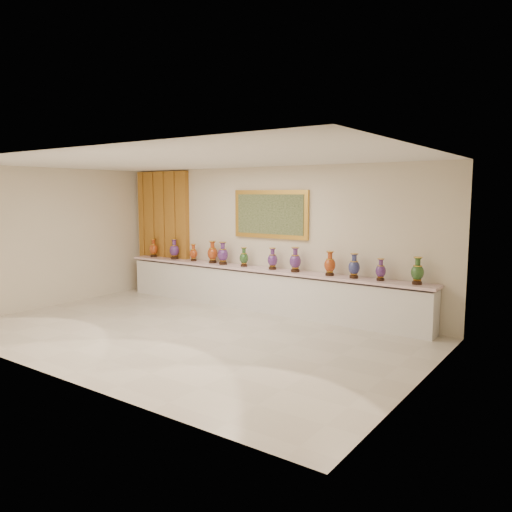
# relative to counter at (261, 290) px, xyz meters

# --- Properties ---
(ground) EXTENTS (8.00, 8.00, 0.00)m
(ground) POSITION_rel_counter_xyz_m (0.00, -2.27, -0.44)
(ground) COLOR beige
(ground) RESTS_ON ground
(room) EXTENTS (8.00, 8.00, 8.00)m
(room) POSITION_rel_counter_xyz_m (-2.53, 0.17, 1.15)
(room) COLOR beige
(room) RESTS_ON ground
(counter) EXTENTS (7.28, 0.48, 0.90)m
(counter) POSITION_rel_counter_xyz_m (0.00, 0.00, 0.00)
(counter) COLOR white
(counter) RESTS_ON ground
(vase_0) EXTENTS (0.25, 0.25, 0.45)m
(vase_0) POSITION_rel_counter_xyz_m (-3.22, 0.00, 0.67)
(vase_0) COLOR black
(vase_0) RESTS_ON counter
(vase_1) EXTENTS (0.25, 0.25, 0.49)m
(vase_1) POSITION_rel_counter_xyz_m (-2.51, -0.00, 0.68)
(vase_1) COLOR black
(vase_1) RESTS_ON counter
(vase_2) EXTENTS (0.21, 0.21, 0.39)m
(vase_2) POSITION_rel_counter_xyz_m (-1.91, 0.02, 0.64)
(vase_2) COLOR black
(vase_2) RESTS_ON counter
(vase_3) EXTENTS (0.28, 0.28, 0.49)m
(vase_3) POSITION_rel_counter_xyz_m (-1.33, 0.01, 0.69)
(vase_3) COLOR black
(vase_3) RESTS_ON counter
(vase_4) EXTENTS (0.28, 0.28, 0.50)m
(vase_4) POSITION_rel_counter_xyz_m (-0.99, -0.04, 0.69)
(vase_4) COLOR black
(vase_4) RESTS_ON counter
(vase_5) EXTENTS (0.19, 0.19, 0.41)m
(vase_5) POSITION_rel_counter_xyz_m (-0.44, -0.01, 0.65)
(vase_5) COLOR black
(vase_5) RESTS_ON counter
(vase_6) EXTENTS (0.26, 0.26, 0.45)m
(vase_6) POSITION_rel_counter_xyz_m (0.29, -0.01, 0.66)
(vase_6) COLOR black
(vase_6) RESTS_ON counter
(vase_7) EXTENTS (0.25, 0.25, 0.49)m
(vase_7) POSITION_rel_counter_xyz_m (0.84, -0.03, 0.68)
(vase_7) COLOR black
(vase_7) RESTS_ON counter
(vase_8) EXTENTS (0.28, 0.28, 0.47)m
(vase_8) POSITION_rel_counter_xyz_m (1.61, -0.04, 0.67)
(vase_8) COLOR black
(vase_8) RESTS_ON counter
(vase_9) EXTENTS (0.28, 0.28, 0.46)m
(vase_9) POSITION_rel_counter_xyz_m (2.10, -0.04, 0.67)
(vase_9) COLOR black
(vase_9) RESTS_ON counter
(vase_10) EXTENTS (0.22, 0.22, 0.40)m
(vase_10) POSITION_rel_counter_xyz_m (2.60, 0.00, 0.64)
(vase_10) COLOR black
(vase_10) RESTS_ON counter
(vase_11) EXTENTS (0.22, 0.22, 0.47)m
(vase_11) POSITION_rel_counter_xyz_m (3.25, -0.00, 0.68)
(vase_11) COLOR black
(vase_11) RESTS_ON counter
(label_card) EXTENTS (0.10, 0.06, 0.00)m
(label_card) POSITION_rel_counter_xyz_m (-1.36, -0.14, 0.47)
(label_card) COLOR white
(label_card) RESTS_ON counter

